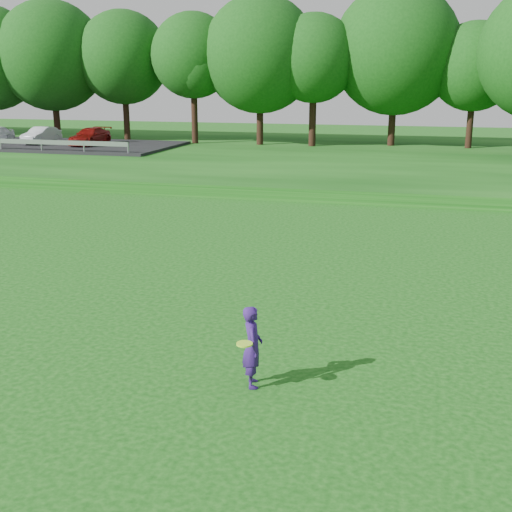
# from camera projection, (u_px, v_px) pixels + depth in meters

# --- Properties ---
(ground) EXTENTS (140.00, 140.00, 0.00)m
(ground) POSITION_uv_depth(u_px,v_px,m) (83.00, 395.00, 11.32)
(ground) COLOR #0D430C
(ground) RESTS_ON ground
(berm) EXTENTS (130.00, 30.00, 0.60)m
(berm) POSITION_uv_depth(u_px,v_px,m) (341.00, 157.00, 42.90)
(berm) COLOR #0D430C
(berm) RESTS_ON ground
(walking_path) EXTENTS (130.00, 1.60, 0.04)m
(walking_path) POSITION_uv_depth(u_px,v_px,m) (301.00, 198.00, 29.94)
(walking_path) COLOR gray
(walking_path) RESTS_ON ground
(treeline) EXTENTS (104.00, 7.00, 15.00)m
(treeline) POSITION_uv_depth(u_px,v_px,m) (353.00, 38.00, 44.54)
(treeline) COLOR #10440F
(treeline) RESTS_ON berm
(parking_lot) EXTENTS (24.00, 9.00, 1.38)m
(parking_lot) POSITION_uv_depth(u_px,v_px,m) (14.00, 140.00, 47.59)
(parking_lot) COLOR black
(parking_lot) RESTS_ON berm
(woman) EXTENTS (0.53, 0.87, 1.52)m
(woman) POSITION_uv_depth(u_px,v_px,m) (252.00, 346.00, 11.47)
(woman) COLOR #341768
(woman) RESTS_ON ground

